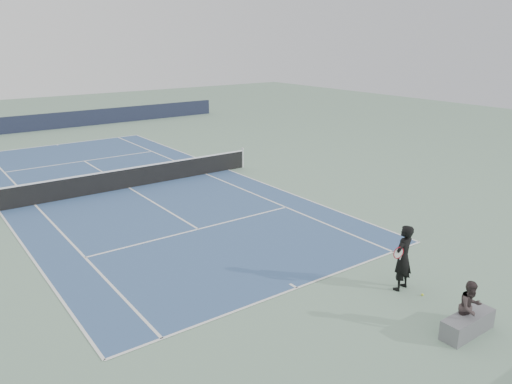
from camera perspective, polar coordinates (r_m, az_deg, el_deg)
ground at (r=23.77m, az=-14.31°, el=0.44°), size 80.00×80.00×0.00m
court_surface at (r=23.76m, az=-14.31°, el=0.45°), size 10.97×23.77×0.01m
tennis_net at (r=23.63m, az=-14.40°, el=1.61°), size 12.90×0.10×1.07m
windscreen_far at (r=40.46m, az=-24.16°, el=7.21°), size 30.00×0.25×1.20m
tennis_player at (r=14.27m, az=16.44°, el=-7.21°), size 0.84×0.61×1.88m
tennis_ball at (r=14.48m, az=18.48°, el=-11.06°), size 0.06×0.06×0.06m
spectator_bench at (r=12.98m, az=23.15°, el=-12.83°), size 1.60×0.85×1.35m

